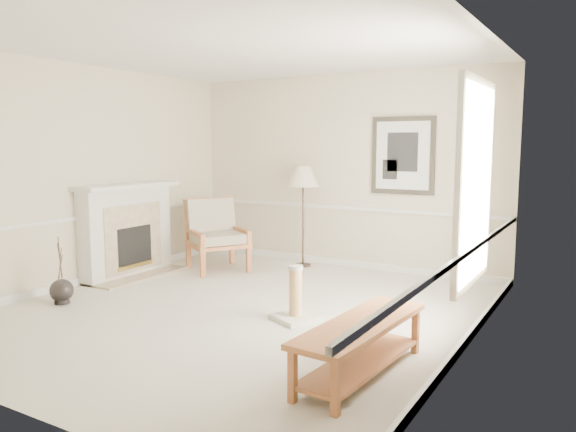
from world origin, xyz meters
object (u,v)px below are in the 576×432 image
(armchair, at_px, (215,231))
(scratching_post, at_px, (295,303))
(bench, at_px, (361,340))
(floor_vase, at_px, (62,291))
(floor_lamp, at_px, (303,179))

(armchair, bearing_deg, scratching_post, -91.12)
(bench, xyz_separation_m, scratching_post, (-1.17, 0.98, -0.11))
(armchair, distance_m, bench, 4.27)
(floor_vase, distance_m, armchair, 2.47)
(floor_lamp, distance_m, scratching_post, 2.90)
(bench, height_order, scratching_post, scratching_post)
(floor_vase, height_order, bench, floor_vase)
(bench, bearing_deg, armchair, 143.68)
(bench, bearing_deg, floor_vase, 178.19)
(floor_vase, bearing_deg, armchair, 80.36)
(floor_lamp, xyz_separation_m, scratching_post, (1.22, -2.37, -1.15))
(floor_vase, relative_size, armchair, 0.71)
(scratching_post, bearing_deg, armchair, 145.72)
(armchair, xyz_separation_m, floor_lamp, (1.05, 0.82, 0.77))
(floor_lamp, bearing_deg, scratching_post, -62.75)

